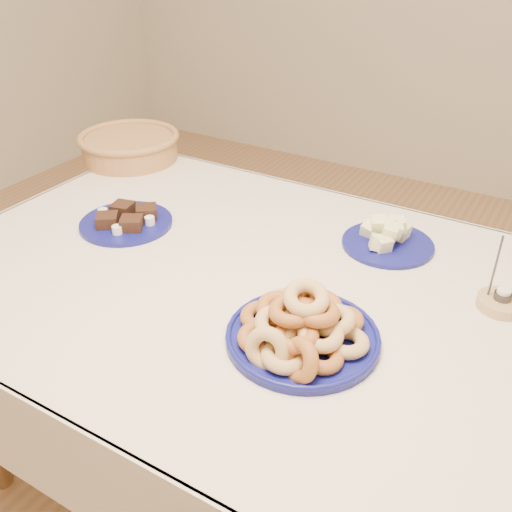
{
  "coord_description": "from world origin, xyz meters",
  "views": [
    {
      "loc": [
        0.55,
        -0.98,
        1.51
      ],
      "look_at": [
        0.0,
        -0.05,
        0.85
      ],
      "focal_mm": 40.0,
      "sensor_mm": 36.0,
      "label": 1
    }
  ],
  "objects_px": {
    "candle_holder": "(501,302)",
    "melon_plate": "(388,237)",
    "wicker_basket": "(130,145)",
    "donut_platter": "(302,328)",
    "brownie_plate": "(126,221)",
    "dining_table": "(266,318)"
  },
  "relations": [
    {
      "from": "brownie_plate",
      "to": "wicker_basket",
      "type": "xyz_separation_m",
      "value": [
        -0.32,
        0.38,
        0.04
      ]
    },
    {
      "from": "wicker_basket",
      "to": "melon_plate",
      "type": "bearing_deg",
      "value": -6.82
    },
    {
      "from": "melon_plate",
      "to": "wicker_basket",
      "type": "relative_size",
      "value": 0.53
    },
    {
      "from": "donut_platter",
      "to": "brownie_plate",
      "type": "distance_m",
      "value": 0.68
    },
    {
      "from": "dining_table",
      "to": "wicker_basket",
      "type": "xyz_separation_m",
      "value": [
        -0.8,
        0.43,
        0.16
      ]
    },
    {
      "from": "melon_plate",
      "to": "brownie_plate",
      "type": "height_order",
      "value": "melon_plate"
    },
    {
      "from": "donut_platter",
      "to": "brownie_plate",
      "type": "relative_size",
      "value": 1.0
    },
    {
      "from": "dining_table",
      "to": "wicker_basket",
      "type": "relative_size",
      "value": 3.73
    },
    {
      "from": "melon_plate",
      "to": "brownie_plate",
      "type": "distance_m",
      "value": 0.72
    },
    {
      "from": "wicker_basket",
      "to": "candle_holder",
      "type": "bearing_deg",
      "value": -11.09
    },
    {
      "from": "donut_platter",
      "to": "wicker_basket",
      "type": "relative_size",
      "value": 0.74
    },
    {
      "from": "brownie_plate",
      "to": "candle_holder",
      "type": "xyz_separation_m",
      "value": [
        0.98,
        0.13,
        0.0
      ]
    },
    {
      "from": "dining_table",
      "to": "brownie_plate",
      "type": "bearing_deg",
      "value": 174.2
    },
    {
      "from": "candle_holder",
      "to": "melon_plate",
      "type": "bearing_deg",
      "value": 156.29
    },
    {
      "from": "donut_platter",
      "to": "wicker_basket",
      "type": "height_order",
      "value": "donut_platter"
    },
    {
      "from": "donut_platter",
      "to": "brownie_plate",
      "type": "bearing_deg",
      "value": 162.61
    },
    {
      "from": "donut_platter",
      "to": "candle_holder",
      "type": "distance_m",
      "value": 0.47
    },
    {
      "from": "wicker_basket",
      "to": "donut_platter",
      "type": "bearing_deg",
      "value": -31.14
    },
    {
      "from": "melon_plate",
      "to": "candle_holder",
      "type": "bearing_deg",
      "value": -23.71
    },
    {
      "from": "dining_table",
      "to": "donut_platter",
      "type": "relative_size",
      "value": 5.01
    },
    {
      "from": "brownie_plate",
      "to": "candle_holder",
      "type": "bearing_deg",
      "value": 7.59
    },
    {
      "from": "dining_table",
      "to": "candle_holder",
      "type": "xyz_separation_m",
      "value": [
        0.5,
        0.18,
        0.12
      ]
    }
  ]
}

